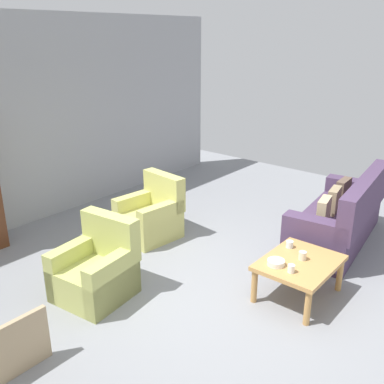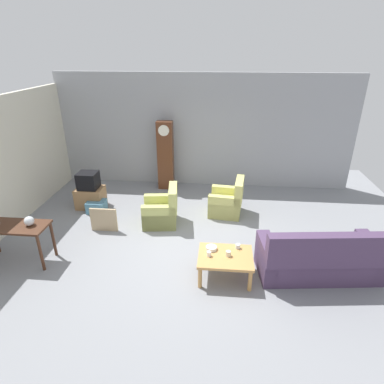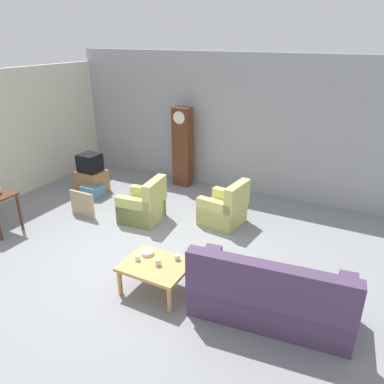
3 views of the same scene
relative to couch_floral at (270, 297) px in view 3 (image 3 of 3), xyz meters
The scene contains 15 objects.
ground_plane 2.43m from the couch_floral, 166.55° to the left, with size 10.40×10.40×0.00m, color gray.
garage_door_wall 4.93m from the couch_floral, 119.34° to the left, with size 8.40×0.16×3.20m, color #9EA0A5.
couch_floral is the anchor object (origin of this frame).
armchair_olive_near 3.52m from the couch_floral, 152.87° to the left, with size 0.88×0.85×0.92m.
armchair_olive_far 2.76m from the couch_floral, 125.75° to the left, with size 0.87×0.84×0.92m.
coffee_table_wood 1.68m from the couch_floral, behind, with size 0.96×0.76×0.46m.
grandfather_clock 5.06m from the couch_floral, 132.46° to the left, with size 0.44×0.30×1.96m.
tv_stand_cabinet 5.61m from the couch_floral, 155.99° to the left, with size 0.68×0.52×0.53m, color #997047.
tv_crt 5.62m from the couch_floral, 155.99° to the left, with size 0.48×0.44×0.42m, color black.
framed_picture_leaning 4.52m from the couch_floral, 165.22° to the left, with size 0.60×0.05×0.55m, color tan.
storage_box_blue 5.29m from the couch_floral, 157.44° to the left, with size 0.44×0.40×0.29m, color teal.
cup_white_porcelain 1.98m from the couch_floral, behind, with size 0.08×0.08×0.09m, color white.
cup_blue_rimmed 1.45m from the couch_floral, behind, with size 0.09×0.09×0.08m, color silver.
cup_cream_tall 1.64m from the couch_floral, behind, with size 0.09×0.09×0.10m, color beige.
bowl_white_stacked 1.93m from the couch_floral, behind, with size 0.20×0.20×0.06m, color white.
Camera 3 is at (3.26, -4.53, 3.55)m, focal length 34.57 mm.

